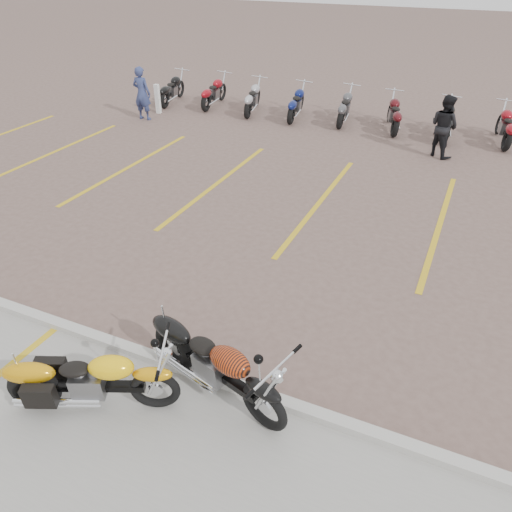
{
  "coord_description": "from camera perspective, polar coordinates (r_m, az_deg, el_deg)",
  "views": [
    {
      "loc": [
        3.05,
        -6.22,
        5.08
      ],
      "look_at": [
        0.14,
        0.12,
        0.75
      ],
      "focal_mm": 35.0,
      "sensor_mm": 36.0,
      "label": 1
    }
  ],
  "objects": [
    {
      "name": "person_a",
      "position": [
        18.11,
        -12.91,
        17.67
      ],
      "size": [
        0.65,
        0.43,
        1.75
      ],
      "primitive_type": "imported",
      "rotation": [
        0.0,
        0.0,
        3.17
      ],
      "color": "navy",
      "rests_on": "ground"
    },
    {
      "name": "curb",
      "position": [
        7.23,
        -8.26,
        -12.57
      ],
      "size": [
        60.0,
        0.18,
        0.12
      ],
      "primitive_type": "cube",
      "color": "#ADAAA3",
      "rests_on": "ground"
    },
    {
      "name": "parking_stripes",
      "position": [
        11.81,
        7.27,
        6.11
      ],
      "size": [
        38.0,
        5.5,
        0.01
      ],
      "primitive_type": null,
      "color": "gold",
      "rests_on": "ground"
    },
    {
      "name": "ground",
      "position": [
        8.59,
        -1.21,
        -4.44
      ],
      "size": [
        100.0,
        100.0,
        0.0
      ],
      "primitive_type": "plane",
      "color": "#725851",
      "rests_on": "ground"
    },
    {
      "name": "flame_cruiser",
      "position": [
        6.64,
        -4.8,
        -12.22
      ],
      "size": [
        2.29,
        0.81,
        0.97
      ],
      "rotation": [
        0.09,
        0.0,
        -0.29
      ],
      "color": "black",
      "rests_on": "ground"
    },
    {
      "name": "bollard",
      "position": [
        18.83,
        -11.18,
        17.2
      ],
      "size": [
        0.17,
        0.17,
        1.0
      ],
      "primitive_type": "cube",
      "rotation": [
        0.0,
        0.0,
        0.13
      ],
      "color": "silver",
      "rests_on": "ground"
    },
    {
      "name": "yellow_cruiser",
      "position": [
        6.78,
        -18.51,
        -13.43
      ],
      "size": [
        2.06,
        1.01,
        0.9
      ],
      "rotation": [
        0.08,
        0.0,
        0.41
      ],
      "color": "black",
      "rests_on": "ground"
    },
    {
      "name": "bg_bike_row",
      "position": [
        17.26,
        12.51,
        15.91
      ],
      "size": [
        15.87,
        2.09,
        1.1
      ],
      "color": "black",
      "rests_on": "ground"
    },
    {
      "name": "person_b",
      "position": [
        15.19,
        20.68,
        13.72
      ],
      "size": [
        1.05,
        1.01,
        1.71
      ],
      "primitive_type": "imported",
      "rotation": [
        0.0,
        0.0,
        2.54
      ],
      "color": "black",
      "rests_on": "ground"
    }
  ]
}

